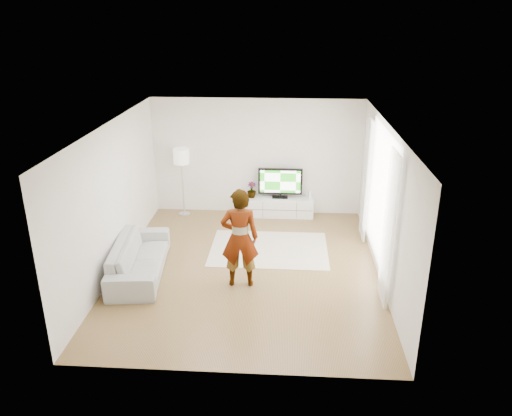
# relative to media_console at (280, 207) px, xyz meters

# --- Properties ---
(floor) EXTENTS (6.00, 6.00, 0.00)m
(floor) POSITION_rel_media_console_xyz_m (-0.57, -2.76, -0.23)
(floor) COLOR olive
(floor) RESTS_ON ground
(ceiling) EXTENTS (6.00, 6.00, 0.00)m
(ceiling) POSITION_rel_media_console_xyz_m (-0.57, -2.76, 2.57)
(ceiling) COLOR white
(ceiling) RESTS_ON wall_back
(wall_left) EXTENTS (0.02, 6.00, 2.80)m
(wall_left) POSITION_rel_media_console_xyz_m (-3.07, -2.76, 1.17)
(wall_left) COLOR white
(wall_left) RESTS_ON floor
(wall_right) EXTENTS (0.02, 6.00, 2.80)m
(wall_right) POSITION_rel_media_console_xyz_m (1.93, -2.76, 1.17)
(wall_right) COLOR white
(wall_right) RESTS_ON floor
(wall_back) EXTENTS (5.00, 0.02, 2.80)m
(wall_back) POSITION_rel_media_console_xyz_m (-0.57, 0.24, 1.17)
(wall_back) COLOR white
(wall_back) RESTS_ON floor
(wall_front) EXTENTS (5.00, 0.02, 2.80)m
(wall_front) POSITION_rel_media_console_xyz_m (-0.57, -5.76, 1.17)
(wall_front) COLOR white
(wall_front) RESTS_ON floor
(window) EXTENTS (0.01, 2.60, 2.50)m
(window) POSITION_rel_media_console_xyz_m (1.91, -2.46, 1.22)
(window) COLOR white
(window) RESTS_ON wall_right
(curtain_near) EXTENTS (0.04, 0.70, 2.60)m
(curtain_near) POSITION_rel_media_console_xyz_m (1.83, -3.76, 1.12)
(curtain_near) COLOR white
(curtain_near) RESTS_ON floor
(curtain_far) EXTENTS (0.04, 0.70, 2.60)m
(curtain_far) POSITION_rel_media_console_xyz_m (1.83, -1.16, 1.12)
(curtain_far) COLOR white
(curtain_far) RESTS_ON floor
(media_console) EXTENTS (1.61, 0.46, 0.45)m
(media_console) POSITION_rel_media_console_xyz_m (0.00, 0.00, 0.00)
(media_console) COLOR silver
(media_console) RESTS_ON floor
(television) EXTENTS (1.05, 0.21, 0.73)m
(television) POSITION_rel_media_console_xyz_m (-0.00, 0.03, 0.63)
(television) COLOR black
(television) RESTS_ON media_console
(game_console) EXTENTS (0.08, 0.16, 0.21)m
(game_console) POSITION_rel_media_console_xyz_m (0.71, -0.00, 0.33)
(game_console) COLOR white
(game_console) RESTS_ON media_console
(potted_plant) EXTENTS (0.25, 0.25, 0.38)m
(potted_plant) POSITION_rel_media_console_xyz_m (-0.69, 0.00, 0.42)
(potted_plant) COLOR #3F7238
(potted_plant) RESTS_ON media_console
(rug) EXTENTS (2.44, 1.76, 0.01)m
(rug) POSITION_rel_media_console_xyz_m (-0.19, -1.88, -0.22)
(rug) COLOR beige
(rug) RESTS_ON floor
(player) EXTENTS (0.70, 0.49, 1.83)m
(player) POSITION_rel_media_console_xyz_m (-0.65, -3.36, 0.70)
(player) COLOR #334772
(player) RESTS_ON rug
(sofa) EXTENTS (1.11, 2.32, 0.65)m
(sofa) POSITION_rel_media_console_xyz_m (-2.59, -3.06, 0.10)
(sofa) COLOR #ABAAA6
(sofa) RESTS_ON floor
(floor_lamp) EXTENTS (0.37, 0.37, 1.65)m
(floor_lamp) POSITION_rel_media_console_xyz_m (-2.34, -0.06, 1.17)
(floor_lamp) COLOR silver
(floor_lamp) RESTS_ON floor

